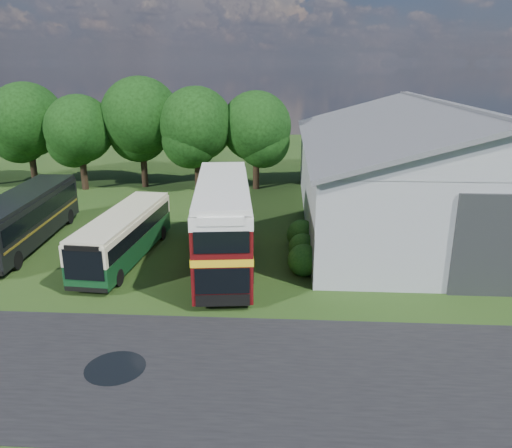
# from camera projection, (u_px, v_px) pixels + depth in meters

# --- Properties ---
(ground) EXTENTS (120.00, 120.00, 0.00)m
(ground) POSITION_uv_depth(u_px,v_px,m) (174.00, 328.00, 20.89)
(ground) COLOR #1C3912
(ground) RESTS_ON ground
(asphalt_road) EXTENTS (60.00, 8.00, 0.02)m
(asphalt_road) POSITION_uv_depth(u_px,v_px,m) (238.00, 373.00, 17.87)
(asphalt_road) COLOR black
(asphalt_road) RESTS_ON ground
(puddle) EXTENTS (2.20, 2.20, 0.01)m
(puddle) POSITION_uv_depth(u_px,v_px,m) (115.00, 368.00, 18.12)
(puddle) COLOR black
(puddle) RESTS_ON ground
(storage_shed) EXTENTS (18.80, 24.80, 8.15)m
(storage_shed) POSITION_uv_depth(u_px,v_px,m) (439.00, 162.00, 33.95)
(storage_shed) COLOR gray
(storage_shed) RESTS_ON ground
(tree_left_a) EXTENTS (6.46, 6.46, 9.12)m
(tree_left_a) POSITION_uv_depth(u_px,v_px,m) (27.00, 120.00, 43.37)
(tree_left_a) COLOR black
(tree_left_a) RESTS_ON ground
(tree_left_b) EXTENTS (5.78, 5.78, 8.16)m
(tree_left_b) POSITION_uv_depth(u_px,v_px,m) (79.00, 129.00, 42.33)
(tree_left_b) COLOR black
(tree_left_b) RESTS_ON ground
(tree_mid) EXTENTS (6.80, 6.80, 9.60)m
(tree_mid) POSITION_uv_depth(u_px,v_px,m) (141.00, 117.00, 43.00)
(tree_mid) COLOR black
(tree_mid) RESTS_ON ground
(tree_right_a) EXTENTS (6.26, 6.26, 8.83)m
(tree_right_a) POSITION_uv_depth(u_px,v_px,m) (196.00, 124.00, 41.92)
(tree_right_a) COLOR black
(tree_right_a) RESTS_ON ground
(tree_right_b) EXTENTS (5.98, 5.98, 8.45)m
(tree_right_b) POSITION_uv_depth(u_px,v_px,m) (256.00, 127.00, 42.48)
(tree_right_b) COLOR black
(tree_right_b) RESTS_ON ground
(shrub_front) EXTENTS (1.70, 1.70, 1.70)m
(shrub_front) POSITION_uv_depth(u_px,v_px,m) (303.00, 274.00, 26.27)
(shrub_front) COLOR #194714
(shrub_front) RESTS_ON ground
(shrub_mid) EXTENTS (1.60, 1.60, 1.60)m
(shrub_mid) POSITION_uv_depth(u_px,v_px,m) (302.00, 260.00, 28.17)
(shrub_mid) COLOR #194714
(shrub_mid) RESTS_ON ground
(shrub_back) EXTENTS (1.80, 1.80, 1.80)m
(shrub_back) POSITION_uv_depth(u_px,v_px,m) (301.00, 247.00, 30.07)
(shrub_back) COLOR #194714
(shrub_back) RESTS_ON ground
(bus_green_single) EXTENTS (3.02, 9.96, 2.71)m
(bus_green_single) POSITION_uv_depth(u_px,v_px,m) (124.00, 235.00, 27.79)
(bus_green_single) COLOR black
(bus_green_single) RESTS_ON ground
(bus_maroon_double) EXTENTS (4.00, 11.19, 4.71)m
(bus_maroon_double) POSITION_uv_depth(u_px,v_px,m) (223.00, 225.00, 26.64)
(bus_maroon_double) COLOR black
(bus_maroon_double) RESTS_ON ground
(bus_dark_single) EXTENTS (3.33, 11.50, 3.13)m
(bus_dark_single) POSITION_uv_depth(u_px,v_px,m) (24.00, 218.00, 30.15)
(bus_dark_single) COLOR black
(bus_dark_single) RESTS_ON ground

